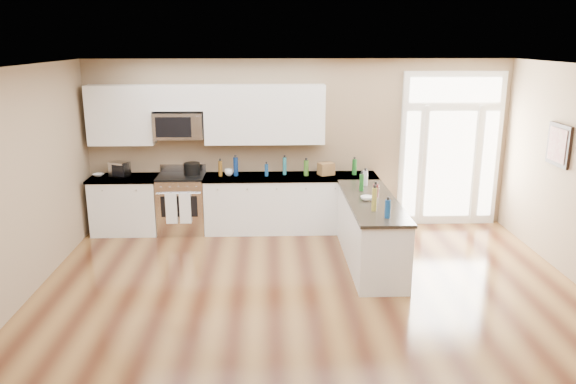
{
  "coord_description": "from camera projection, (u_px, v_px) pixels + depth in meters",
  "views": [
    {
      "loc": [
        -0.51,
        -5.25,
        3.1
      ],
      "look_at": [
        -0.26,
        2.0,
        1.12
      ],
      "focal_mm": 35.0,
      "sensor_mm": 36.0,
      "label": 1
    }
  ],
  "objects": [
    {
      "name": "cup_counter",
      "position": [
        229.0,
        172.0,
        9.18
      ],
      "size": [
        0.18,
        0.18,
        0.11
      ],
      "primitive_type": "imported",
      "rotation": [
        0.0,
        0.0,
        0.34
      ],
      "color": "white",
      "rests_on": "back_cabinet_right"
    },
    {
      "name": "upper_cabinet_right",
      "position": [
        265.0,
        114.0,
        9.06
      ],
      "size": [
        1.94,
        0.33,
        0.95
      ],
      "primitive_type": "cube",
      "color": "white",
      "rests_on": "room_shell"
    },
    {
      "name": "upper_cabinet_short",
      "position": [
        178.0,
        98.0,
        8.94
      ],
      "size": [
        0.82,
        0.33,
        0.4
      ],
      "primitive_type": "cube",
      "color": "white",
      "rests_on": "room_shell"
    },
    {
      "name": "bowl_left",
      "position": [
        98.0,
        175.0,
        9.15
      ],
      "size": [
        0.22,
        0.22,
        0.04
      ],
      "primitive_type": "imported",
      "rotation": [
        0.0,
        0.0,
        -0.43
      ],
      "color": "white",
      "rests_on": "back_cabinet_left"
    },
    {
      "name": "stockpot",
      "position": [
        192.0,
        168.0,
        9.21
      ],
      "size": [
        0.28,
        0.28,
        0.21
      ],
      "primitive_type": "cylinder",
      "rotation": [
        0.0,
        0.0,
        0.04
      ],
      "color": "black",
      "rests_on": "kitchen_range"
    },
    {
      "name": "peninsula_cabinet",
      "position": [
        370.0,
        233.0,
        7.97
      ],
      "size": [
        0.69,
        2.32,
        0.94
      ],
      "color": "white",
      "rests_on": "ground"
    },
    {
      "name": "entry_door",
      "position": [
        450.0,
        150.0,
        9.45
      ],
      "size": [
        1.7,
        0.1,
        2.6
      ],
      "color": "white",
      "rests_on": "ground"
    },
    {
      "name": "toaster_oven",
      "position": [
        120.0,
        169.0,
        9.11
      ],
      "size": [
        0.35,
        0.32,
        0.24
      ],
      "primitive_type": "cube",
      "rotation": [
        0.0,
        0.0,
        -0.42
      ],
      "color": "silver",
      "rests_on": "back_cabinet_left"
    },
    {
      "name": "microwave",
      "position": [
        179.0,
        125.0,
        9.02
      ],
      "size": [
        0.78,
        0.41,
        0.42
      ],
      "color": "silver",
      "rests_on": "room_shell"
    },
    {
      "name": "back_cabinet_right",
      "position": [
        291.0,
        205.0,
        9.33
      ],
      "size": [
        2.85,
        0.66,
        0.94
      ],
      "color": "white",
      "rests_on": "ground"
    },
    {
      "name": "cardboard_box",
      "position": [
        326.0,
        169.0,
        9.22
      ],
      "size": [
        0.29,
        0.26,
        0.2
      ],
      "primitive_type": "cube",
      "rotation": [
        0.0,
        0.0,
        0.42
      ],
      "color": "brown",
      "rests_on": "back_cabinet_right"
    },
    {
      "name": "room_shell",
      "position": [
        322.0,
        188.0,
        5.44
      ],
      "size": [
        8.0,
        8.0,
        8.0
      ],
      "color": "#927A5C",
      "rests_on": "ground"
    },
    {
      "name": "wall_art_near",
      "position": [
        559.0,
        145.0,
        7.68
      ],
      "size": [
        0.05,
        0.58,
        0.58
      ],
      "color": "black",
      "rests_on": "room_shell"
    },
    {
      "name": "kitchen_range",
      "position": [
        182.0,
        203.0,
        9.26
      ],
      "size": [
        0.76,
        0.68,
        1.08
      ],
      "color": "silver",
      "rests_on": "ground"
    },
    {
      "name": "counter_bottles",
      "position": [
        320.0,
        178.0,
        8.53
      ],
      "size": [
        2.37,
        2.43,
        0.31
      ],
      "color": "#19591E",
      "rests_on": "back_cabinet_right"
    },
    {
      "name": "back_cabinet_left",
      "position": [
        126.0,
        206.0,
        9.24
      ],
      "size": [
        1.1,
        0.66,
        0.94
      ],
      "color": "white",
      "rests_on": "ground"
    },
    {
      "name": "ground",
      "position": [
        319.0,
        345.0,
        5.89
      ],
      "size": [
        8.0,
        8.0,
        0.0
      ],
      "primitive_type": "plane",
      "color": "#462313"
    },
    {
      "name": "upper_cabinet_left",
      "position": [
        121.0,
        115.0,
        8.99
      ],
      "size": [
        1.04,
        0.33,
        0.95
      ],
      "primitive_type": "cube",
      "color": "white",
      "rests_on": "room_shell"
    },
    {
      "name": "bowl_peninsula",
      "position": [
        367.0,
        198.0,
        7.78
      ],
      "size": [
        0.19,
        0.19,
        0.06
      ],
      "primitive_type": "imported",
      "rotation": [
        0.0,
        0.0,
        -0.05
      ],
      "color": "white",
      "rests_on": "peninsula_cabinet"
    }
  ]
}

